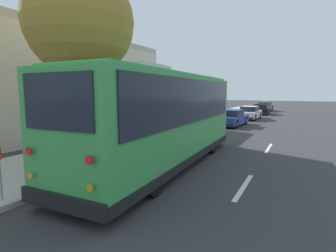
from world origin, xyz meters
TOP-DOWN VIEW (x-y plane):
  - ground_plane at (0.00, 0.00)m, footprint 160.00×160.00m
  - sidewalk_slab at (0.00, 3.80)m, footprint 80.00×4.34m
  - curb_strip at (0.00, 1.56)m, footprint 80.00×0.14m
  - shuttle_bus at (-0.45, 0.04)m, footprint 9.85×2.87m
  - parked_sedan_blue at (12.46, 0.65)m, footprint 4.54×1.85m
  - parked_sedan_white at (18.58, 0.38)m, footprint 4.58×1.85m
  - parked_sedan_black at (25.43, 0.23)m, footprint 4.46×1.92m
  - parked_sedan_gray at (31.45, 0.53)m, footprint 4.63×1.97m
  - street_tree at (-1.24, 3.12)m, footprint 4.04×4.04m
  - sign_post_near at (-5.34, 1.88)m, footprint 0.06×0.22m
  - sign_post_far at (-3.17, 1.88)m, footprint 0.06×0.06m
  - building_backdrop at (0.42, 10.83)m, footprint 22.74×6.83m
  - lane_stripe_mid at (-1.32, -3.07)m, footprint 2.40×0.14m
  - lane_stripe_ahead at (4.68, -3.07)m, footprint 2.40×0.14m

SIDE VIEW (x-z plane):
  - ground_plane at x=0.00m, z-range 0.00..0.00m
  - lane_stripe_mid at x=-1.32m, z-range 0.00..0.01m
  - lane_stripe_ahead at x=4.68m, z-range 0.00..0.01m
  - sidewalk_slab at x=0.00m, z-range 0.00..0.15m
  - curb_strip at x=0.00m, z-range 0.00..0.15m
  - parked_sedan_black at x=25.43m, z-range -0.05..1.23m
  - parked_sedan_gray at x=31.45m, z-range -0.05..1.28m
  - parked_sedan_white at x=18.58m, z-range -0.04..1.28m
  - parked_sedan_blue at x=12.46m, z-range -0.05..1.29m
  - sign_post_far at x=-3.17m, z-range 0.15..1.28m
  - sign_post_near at x=-5.34m, z-range 0.17..1.47m
  - shuttle_bus at x=-0.45m, z-range 0.13..3.69m
  - building_backdrop at x=0.42m, z-range -0.19..6.27m
  - street_tree at x=-1.24m, z-range 1.68..9.48m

